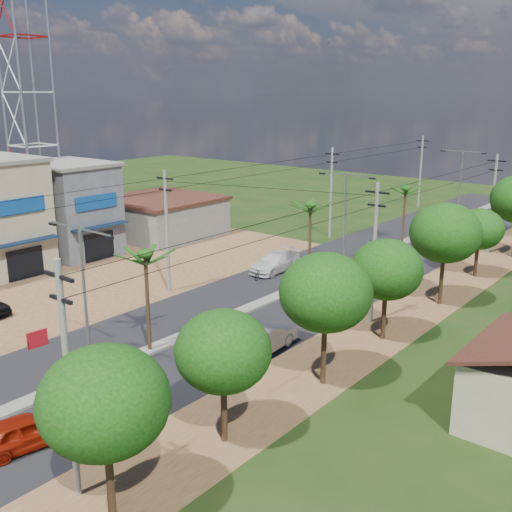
{
  "coord_description": "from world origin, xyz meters",
  "views": [
    {
      "loc": [
        24.45,
        -16.52,
        14.29
      ],
      "look_at": [
        -1.42,
        15.31,
        3.0
      ],
      "focal_mm": 42.0,
      "sensor_mm": 36.0,
      "label": 1
    }
  ],
  "objects_px": {
    "car_red_near": "(26,432)",
    "moto_rider_east": "(155,403)",
    "roadside_sign": "(37,339)",
    "car_white_far": "(275,263)",
    "car_silver_mid": "(264,339)"
  },
  "relations": [
    {
      "from": "car_silver_mid",
      "to": "moto_rider_east",
      "type": "relative_size",
      "value": 2.93
    },
    {
      "from": "moto_rider_east",
      "to": "car_white_far",
      "type": "bearing_deg",
      "value": -86.54
    },
    {
      "from": "roadside_sign",
      "to": "car_silver_mid",
      "type": "bearing_deg",
      "value": 40.76
    },
    {
      "from": "roadside_sign",
      "to": "car_red_near",
      "type": "bearing_deg",
      "value": -29.73
    },
    {
      "from": "car_red_near",
      "to": "moto_rider_east",
      "type": "height_order",
      "value": "car_red_near"
    },
    {
      "from": "car_red_near",
      "to": "car_silver_mid",
      "type": "distance_m",
      "value": 13.8
    },
    {
      "from": "car_red_near",
      "to": "moto_rider_east",
      "type": "relative_size",
      "value": 2.61
    },
    {
      "from": "car_silver_mid",
      "to": "car_white_far",
      "type": "relative_size",
      "value": 0.91
    },
    {
      "from": "car_silver_mid",
      "to": "roadside_sign",
      "type": "bearing_deg",
      "value": 33.72
    },
    {
      "from": "car_silver_mid",
      "to": "car_white_far",
      "type": "distance_m",
      "value": 15.75
    },
    {
      "from": "car_white_far",
      "to": "roadside_sign",
      "type": "distance_m",
      "value": 20.77
    },
    {
      "from": "car_white_far",
      "to": "moto_rider_east",
      "type": "bearing_deg",
      "value": -66.61
    },
    {
      "from": "car_white_far",
      "to": "roadside_sign",
      "type": "bearing_deg",
      "value": -94.13
    },
    {
      "from": "car_white_far",
      "to": "roadside_sign",
      "type": "height_order",
      "value": "car_white_far"
    },
    {
      "from": "car_red_near",
      "to": "roadside_sign",
      "type": "bearing_deg",
      "value": -21.26
    }
  ]
}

